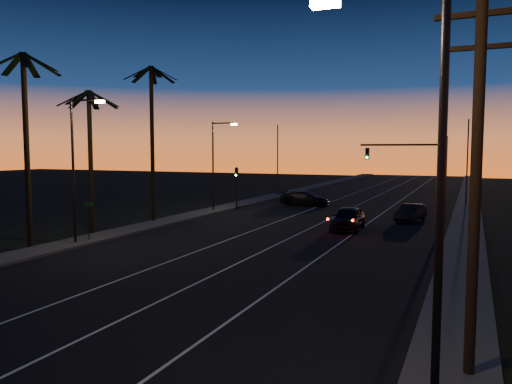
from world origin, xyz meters
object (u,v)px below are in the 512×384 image
at_px(utility_pole, 476,173).
at_px(right_car, 411,213).
at_px(signal_mast, 416,163).
at_px(lead_car, 348,218).
at_px(cross_car, 305,198).

xyz_separation_m(utility_pole, right_car, (-4.62, 28.70, -4.60)).
relative_size(signal_mast, right_car, 1.58).
relative_size(utility_pole, right_car, 2.22).
bearing_deg(lead_car, utility_pole, -69.55).
bearing_deg(utility_pole, cross_car, 114.06).
height_order(utility_pole, cross_car, utility_pole).
distance_m(utility_pole, right_car, 29.43).
bearing_deg(right_car, utility_pole, -80.86).
relative_size(lead_car, right_car, 1.26).
relative_size(utility_pole, cross_car, 1.91).
relative_size(utility_pole, lead_car, 1.76).
relative_size(signal_mast, cross_car, 1.35).
xyz_separation_m(utility_pole, cross_car, (-16.21, 36.30, -4.55)).
height_order(signal_mast, cross_car, signal_mast).
bearing_deg(utility_pole, right_car, 99.14).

